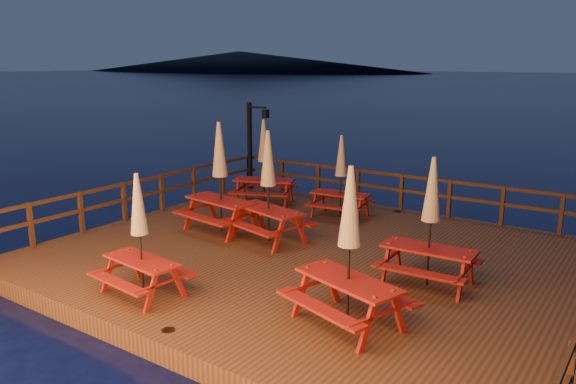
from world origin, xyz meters
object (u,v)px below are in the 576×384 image
(lamp_post, at_px, (253,138))
(picnic_table_0, at_px, (220,176))
(picnic_table_1, at_px, (140,233))
(picnic_table_2, at_px, (341,175))

(lamp_post, distance_m, picnic_table_0, 5.05)
(picnic_table_1, bearing_deg, lamp_post, 120.92)
(picnic_table_2, bearing_deg, picnic_table_0, -129.02)
(picnic_table_0, bearing_deg, lamp_post, 126.07)
(picnic_table_0, bearing_deg, picnic_table_2, 65.25)
(picnic_table_1, bearing_deg, picnic_table_0, 116.77)
(picnic_table_1, relative_size, picnic_table_2, 1.01)
(picnic_table_0, xyz_separation_m, picnic_table_2, (1.88, 2.98, -0.27))
(picnic_table_0, relative_size, picnic_table_1, 1.21)
(picnic_table_0, height_order, picnic_table_1, picnic_table_0)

